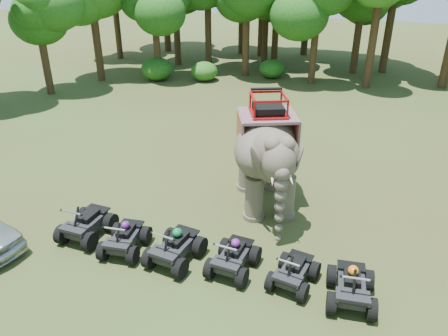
{
  "coord_description": "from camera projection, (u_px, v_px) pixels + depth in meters",
  "views": [
    {
      "loc": [
        4.75,
        -11.92,
        8.92
      ],
      "look_at": [
        0.0,
        1.2,
        1.9
      ],
      "focal_mm": 35.0,
      "sensor_mm": 36.0,
      "label": 1
    }
  ],
  "objects": [
    {
      "name": "tree_28",
      "position": [
        208.0,
        22.0,
        34.63
      ],
      "size": [
        5.21,
        5.21,
        7.44
      ],
      "primitive_type": null,
      "color": "#195114",
      "rests_on": "ground"
    },
    {
      "name": "atv_3",
      "position": [
        233.0,
        253.0,
        13.26
      ],
      "size": [
        1.39,
        1.82,
        1.29
      ],
      "primitive_type": null,
      "rotation": [
        0.0,
        0.0,
        -0.07
      ],
      "color": "black",
      "rests_on": "ground"
    },
    {
      "name": "tree_1",
      "position": [
        375.0,
        28.0,
        29.6
      ],
      "size": [
        5.73,
        5.73,
        8.19
      ],
      "primitive_type": null,
      "color": "#195114",
      "rests_on": "ground"
    },
    {
      "name": "tree_26",
      "position": [
        94.0,
        19.0,
        31.14
      ],
      "size": [
        6.18,
        6.18,
        8.83
      ],
      "primitive_type": null,
      "color": "#195114",
      "rests_on": "ground"
    },
    {
      "name": "tree_25",
      "position": [
        42.0,
        43.0,
        28.55
      ],
      "size": [
        4.76,
        4.76,
        6.8
      ],
      "primitive_type": null,
      "color": "#195114",
      "rests_on": "ground"
    },
    {
      "name": "tree_0",
      "position": [
        315.0,
        34.0,
        30.83
      ],
      "size": [
        4.92,
        4.92,
        7.03
      ],
      "primitive_type": null,
      "color": "#195114",
      "rests_on": "ground"
    },
    {
      "name": "tree_42",
      "position": [
        276.0,
        19.0,
        35.67
      ],
      "size": [
        5.32,
        5.32,
        7.6
      ],
      "primitive_type": null,
      "color": "#195114",
      "rests_on": "ground"
    },
    {
      "name": "atv_1",
      "position": [
        124.0,
        234.0,
        14.14
      ],
      "size": [
        1.45,
        1.85,
        1.27
      ],
      "primitive_type": null,
      "rotation": [
        0.0,
        0.0,
        0.12
      ],
      "color": "black",
      "rests_on": "ground"
    },
    {
      "name": "tree_27",
      "position": [
        156.0,
        34.0,
        31.88
      ],
      "size": [
        4.71,
        4.71,
        6.73
      ],
      "primitive_type": null,
      "color": "#195114",
      "rests_on": "ground"
    },
    {
      "name": "tree_34",
      "position": [
        176.0,
        16.0,
        35.84
      ],
      "size": [
        5.57,
        5.57,
        7.96
      ],
      "primitive_type": null,
      "color": "#195114",
      "rests_on": "ground"
    },
    {
      "name": "tree_40",
      "position": [
        360.0,
        16.0,
        33.2
      ],
      "size": [
        6.07,
        6.07,
        8.67
      ],
      "primitive_type": null,
      "color": "#195114",
      "rests_on": "ground"
    },
    {
      "name": "atv_4",
      "position": [
        294.0,
        268.0,
        12.72
      ],
      "size": [
        1.42,
        1.79,
        1.2
      ],
      "primitive_type": null,
      "rotation": [
        0.0,
        0.0,
        -0.16
      ],
      "color": "black",
      "rests_on": "ground"
    },
    {
      "name": "tree_29",
      "position": [
        266.0,
        23.0,
        35.94
      ],
      "size": [
        4.84,
        4.84,
        6.92
      ],
      "primitive_type": null,
      "color": "#195114",
      "rests_on": "ground"
    },
    {
      "name": "tree_35",
      "position": [
        116.0,
        16.0,
        38.1
      ],
      "size": [
        5.11,
        5.11,
        7.3
      ],
      "primitive_type": null,
      "color": "#195114",
      "rests_on": "ground"
    },
    {
      "name": "elephant",
      "position": [
        267.0,
        151.0,
        16.23
      ],
      "size": [
        4.26,
        5.72,
        4.4
      ],
      "primitive_type": null,
      "rotation": [
        0.0,
        0.0,
        0.42
      ],
      "color": "brown",
      "rests_on": "ground"
    },
    {
      "name": "atv_5",
      "position": [
        352.0,
        282.0,
        12.08
      ],
      "size": [
        1.52,
        1.94,
        1.33
      ],
      "primitive_type": null,
      "rotation": [
        0.0,
        0.0,
        0.13
      ],
      "color": "black",
      "rests_on": "ground"
    },
    {
      "name": "tree_37",
      "position": [
        262.0,
        7.0,
        38.9
      ],
      "size": [
        5.97,
        5.97,
        8.53
      ],
      "primitive_type": null,
      "color": "#195114",
      "rests_on": "ground"
    },
    {
      "name": "tree_30",
      "position": [
        392.0,
        8.0,
        33.07
      ],
      "size": [
        6.88,
        6.88,
        9.83
      ],
      "primitive_type": null,
      "color": "#195114",
      "rests_on": "ground"
    },
    {
      "name": "tree_39",
      "position": [
        242.0,
        6.0,
        39.62
      ],
      "size": [
        5.95,
        5.95,
        8.5
      ],
      "primitive_type": null,
      "color": "#195114",
      "rests_on": "ground"
    },
    {
      "name": "atv_2",
      "position": [
        175.0,
        243.0,
        13.65
      ],
      "size": [
        1.56,
        2.0,
        1.38
      ],
      "primitive_type": null,
      "rotation": [
        0.0,
        0.0,
        -0.12
      ],
      "color": "black",
      "rests_on": "ground"
    },
    {
      "name": "atv_0",
      "position": [
        86.0,
        219.0,
        14.83
      ],
      "size": [
        1.39,
        1.88,
        1.37
      ],
      "primitive_type": null,
      "rotation": [
        0.0,
        0.0,
        -0.02
      ],
      "color": "black",
      "rests_on": "ground"
    },
    {
      "name": "tree_32",
      "position": [
        376.0,
        20.0,
        36.89
      ],
      "size": [
        4.99,
        4.99,
        7.13
      ],
      "primitive_type": null,
      "color": "#195114",
      "rests_on": "ground"
    },
    {
      "name": "ground",
      "position": [
        212.0,
        230.0,
        15.46
      ],
      "size": [
        110.0,
        110.0,
        0.0
      ],
      "primitive_type": "plane",
      "color": "#47381E",
      "rests_on": "ground"
    },
    {
      "name": "tree_36",
      "position": [
        246.0,
        21.0,
        32.53
      ],
      "size": [
        5.78,
        5.78,
        8.25
      ],
      "primitive_type": null,
      "color": "#195114",
      "rests_on": "ground"
    }
  ]
}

